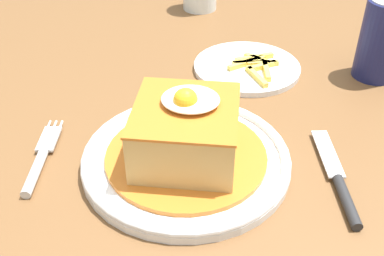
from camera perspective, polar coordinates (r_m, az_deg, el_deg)
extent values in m
cube|color=brown|center=(0.68, 5.74, 1.15)|extent=(1.30, 1.09, 0.04)
cylinder|color=brown|center=(1.39, -18.60, 0.99)|extent=(0.07, 0.07, 0.70)
cylinder|color=white|center=(0.56, -0.23, -4.07)|extent=(0.25, 0.25, 0.01)
torus|color=white|center=(0.56, -0.23, -3.49)|extent=(0.25, 0.25, 0.01)
cylinder|color=#C66B23|center=(0.56, -0.23, -3.44)|extent=(0.19, 0.19, 0.01)
cube|color=tan|center=(0.54, -0.24, -0.61)|extent=(0.12, 0.12, 0.06)
cube|color=#C66B23|center=(0.52, -0.25, 2.30)|extent=(0.12, 0.12, 0.00)
ellipsoid|color=white|center=(0.52, 0.34, 3.51)|extent=(0.07, 0.06, 0.01)
sphere|color=yellow|center=(0.51, -0.25, 3.37)|extent=(0.03, 0.03, 0.03)
cylinder|color=silver|center=(0.57, -18.15, -5.22)|extent=(0.02, 0.08, 0.01)
cube|color=silver|center=(0.62, -16.61, -1.31)|extent=(0.03, 0.05, 0.00)
cylinder|color=silver|center=(0.64, -15.39, 0.04)|extent=(0.01, 0.03, 0.00)
cylinder|color=silver|center=(0.64, -16.08, 0.05)|extent=(0.01, 0.03, 0.00)
cylinder|color=silver|center=(0.64, -16.76, 0.05)|extent=(0.01, 0.03, 0.00)
cylinder|color=#262628|center=(0.54, 18.84, -8.50)|extent=(0.02, 0.08, 0.01)
cube|color=silver|center=(0.60, 16.62, -2.99)|extent=(0.03, 0.09, 0.00)
cylinder|color=white|center=(0.76, 7.05, 7.32)|extent=(0.17, 0.17, 0.01)
cube|color=#EAC64C|center=(0.75, 8.87, 7.40)|extent=(0.05, 0.04, 0.01)
cube|color=#EAC64C|center=(0.77, 8.39, 8.22)|extent=(0.05, 0.03, 0.01)
cube|color=#EAC64C|center=(0.76, 7.04, 7.97)|extent=(0.05, 0.03, 0.01)
cube|color=#EAC64C|center=(0.72, 8.25, 6.20)|extent=(0.04, 0.06, 0.01)
cube|color=#EAC64C|center=(0.76, 7.24, 7.83)|extent=(0.05, 0.02, 0.01)
cube|color=#EAC64C|center=(0.74, 9.40, 6.91)|extent=(0.01, 0.06, 0.01)
cube|color=#EAC64C|center=(0.76, 9.01, 7.74)|extent=(0.05, 0.02, 0.01)
cube|color=#EAC64C|center=(0.76, 7.02, 7.85)|extent=(0.06, 0.05, 0.01)
cube|color=#EAC64C|center=(0.78, 7.97, 8.45)|extent=(0.06, 0.03, 0.01)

